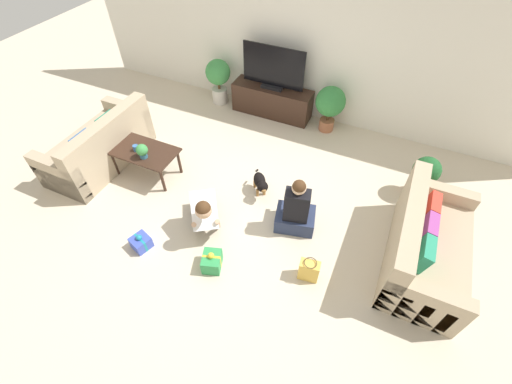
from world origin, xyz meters
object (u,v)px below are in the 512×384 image
(potted_plant_back_left, at_px, (218,77))
(potted_plant_back_right, at_px, (330,104))
(coffee_table, at_px, (144,153))
(tv, at_px, (273,70))
(gift_bag_a, at_px, (309,270))
(person_kneeling, at_px, (205,210))
(mug, at_px, (136,148))
(tv_console, at_px, (272,101))
(potted_plant_corner_right, at_px, (424,175))
(dog, at_px, (260,183))
(gift_box_a, at_px, (141,242))
(sofa_right, at_px, (424,246))
(gift_box_b, at_px, (212,261))
(tabletop_plant, at_px, (142,151))
(person_sitting, at_px, (296,211))
(sofa_left, at_px, (100,147))

(potted_plant_back_left, xyz_separation_m, potted_plant_back_right, (2.17, 0.00, -0.00))
(coffee_table, distance_m, tv, 2.61)
(gift_bag_a, bearing_deg, tv, 120.03)
(potted_plant_back_left, relative_size, potted_plant_back_right, 1.04)
(person_kneeling, relative_size, mug, 6.75)
(tv, xyz_separation_m, mug, (-1.20, -2.35, -0.37))
(tv_console, bearing_deg, potted_plant_corner_right, -20.22)
(dog, bearing_deg, gift_box_a, -161.93)
(sofa_right, height_order, gift_bag_a, sofa_right)
(potted_plant_back_right, xyz_separation_m, gift_bag_a, (0.66, -2.96, -0.37))
(potted_plant_back_right, relative_size, gift_box_b, 2.56)
(tv, height_order, person_kneeling, tv)
(tv, distance_m, tabletop_plant, 2.65)
(gift_box_a, height_order, tabletop_plant, tabletop_plant)
(potted_plant_corner_right, relative_size, person_sitting, 0.74)
(gift_box_a, height_order, gift_bag_a, gift_bag_a)
(gift_box_b, distance_m, gift_bag_a, 1.18)
(potted_plant_back_right, xyz_separation_m, mug, (-2.28, -2.30, -0.02))
(sofa_left, xyz_separation_m, person_kneeling, (2.17, -0.46, 0.04))
(potted_plant_back_right, relative_size, person_kneeling, 1.02)
(gift_box_a, distance_m, mug, 1.47)
(person_kneeling, relative_size, person_sitting, 0.90)
(potted_plant_corner_right, height_order, tabletop_plant, tabletop_plant)
(potted_plant_corner_right, bearing_deg, sofa_right, -82.97)
(dog, bearing_deg, sofa_right, -43.91)
(tv, relative_size, gift_box_b, 3.48)
(sofa_left, xyz_separation_m, dog, (2.58, 0.41, -0.09))
(gift_box_a, distance_m, gift_box_b, 0.99)
(potted_plant_corner_right, xyz_separation_m, potted_plant_back_left, (-3.85, 0.97, 0.15))
(person_sitting, bearing_deg, tv, -74.30)
(sofa_right, height_order, person_sitting, person_sitting)
(sofa_right, relative_size, potted_plant_back_right, 2.07)
(sofa_left, distance_m, coffee_table, 0.82)
(coffee_table, bearing_deg, mug, -151.20)
(sofa_left, bearing_deg, tv_console, 141.06)
(potted_plant_corner_right, xyz_separation_m, gift_bag_a, (-1.02, -1.99, -0.23))
(coffee_table, relative_size, potted_plant_back_right, 1.22)
(sofa_left, relative_size, person_kneeling, 2.11)
(coffee_table, relative_size, tv_console, 0.69)
(potted_plant_back_left, height_order, tabletop_plant, potted_plant_back_left)
(gift_box_b, bearing_deg, person_kneeling, 125.71)
(person_kneeling, height_order, tabletop_plant, person_kneeling)
(tv, distance_m, potted_plant_back_left, 1.14)
(gift_bag_a, bearing_deg, sofa_right, 33.93)
(person_sitting, height_order, gift_bag_a, person_sitting)
(sofa_right, height_order, tv_console, sofa_right)
(potted_plant_back_right, height_order, gift_box_b, potted_plant_back_right)
(dog, height_order, mug, mug)
(sofa_right, bearing_deg, tv_console, 52.64)
(tv_console, xyz_separation_m, mug, (-1.20, -2.35, 0.24))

